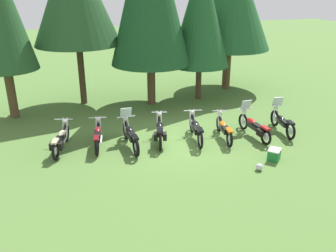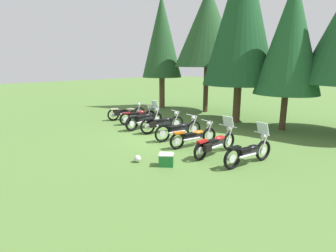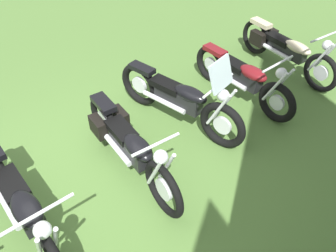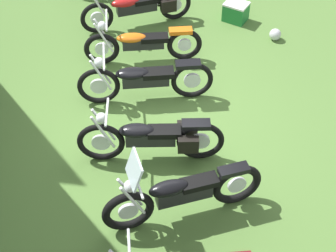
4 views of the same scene
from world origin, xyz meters
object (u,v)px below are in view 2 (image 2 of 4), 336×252
pine_tree_1 (208,27)px  dropped_helmet (137,159)px  pine_tree_3 (291,37)px  motorcycle_0 (126,112)px  motorcycle_2 (145,119)px  motorcycle_5 (194,136)px  motorcycle_7 (249,151)px  pine_tree_2 (242,14)px  motorcycle_3 (162,123)px  motorcycle_6 (215,143)px  picnic_cooler (166,160)px  motorcycle_1 (138,116)px  motorcycle_4 (179,129)px  pine_tree_0 (162,37)px

pine_tree_1 → dropped_helmet: 11.70m
pine_tree_1 → pine_tree_3: 6.17m
motorcycle_0 → motorcycle_2: 2.60m
motorcycle_5 → motorcycle_0: bearing=93.2°
motorcycle_7 → pine_tree_3: size_ratio=0.31×
motorcycle_0 → pine_tree_2: 8.33m
motorcycle_0 → motorcycle_5: bearing=-81.5°
motorcycle_0 → motorcycle_3: size_ratio=0.99×
motorcycle_6 → picnic_cooler: bearing=167.5°
motorcycle_1 → pine_tree_3: size_ratio=0.30×
pine_tree_3 → dropped_helmet: 9.26m
motorcycle_2 → motorcycle_4: motorcycle_2 is taller
motorcycle_3 → motorcycle_4: same height
pine_tree_1 → motorcycle_1: bearing=-91.5°
pine_tree_1 → pine_tree_2: (3.30, -1.27, 0.27)m
motorcycle_1 → motorcycle_3: bearing=-86.8°
motorcycle_5 → motorcycle_6: motorcycle_6 is taller
pine_tree_1 → motorcycle_4: bearing=-59.6°
motorcycle_4 → dropped_helmet: 3.22m
motorcycle_0 → motorcycle_5: size_ratio=1.00×
motorcycle_0 → pine_tree_3: (7.47, 4.29, 4.02)m
motorcycle_7 → motorcycle_6: bearing=102.4°
motorcycle_0 → pine_tree_0: 6.70m
motorcycle_2 → dropped_helmet: 4.88m
motorcycle_5 → picnic_cooler: size_ratio=3.60×
motorcycle_4 → motorcycle_6: size_ratio=0.99×
motorcycle_4 → motorcycle_5: bearing=-91.5°
pine_tree_2 → picnic_cooler: (2.29, -7.51, -5.56)m
motorcycle_2 → picnic_cooler: size_ratio=3.83×
motorcycle_0 → motorcycle_3: bearing=-79.7°
motorcycle_5 → pine_tree_3: size_ratio=0.31×
motorcycle_3 → picnic_cooler: 4.38m
pine_tree_0 → pine_tree_2: (6.64, -0.28, 0.71)m
motorcycle_1 → pine_tree_0: 7.27m
motorcycle_4 → pine_tree_0: bearing=64.9°
motorcycle_0 → picnic_cooler: (7.10, -3.29, -0.24)m
motorcycle_0 → dropped_helmet: motorcycle_0 is taller
motorcycle_4 → motorcycle_6: 2.42m
pine_tree_2 → picnic_cooler: pine_tree_2 is taller
motorcycle_1 → pine_tree_2: bearing=-26.5°
motorcycle_3 → pine_tree_1: pine_tree_1 is taller
motorcycle_1 → pine_tree_2: 7.69m
motorcycle_6 → motorcycle_7: bearing=-88.2°
motorcycle_2 → motorcycle_5: (3.74, -0.46, -0.06)m
motorcycle_2 → motorcycle_3: bearing=-86.6°
motorcycle_5 → picnic_cooler: 2.43m
motorcycle_3 → pine_tree_0: pine_tree_0 is taller
pine_tree_2 → motorcycle_6: bearing=-63.7°
motorcycle_0 → motorcycle_4: motorcycle_4 is taller
motorcycle_0 → motorcycle_5: (6.29, -1.01, -0.02)m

